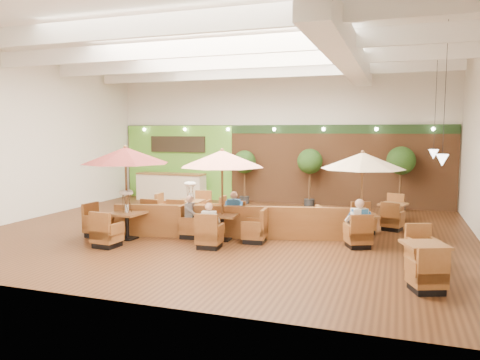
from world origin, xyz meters
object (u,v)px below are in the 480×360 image
at_px(table_3, 190,209).
at_px(table_4, 424,261).
at_px(table_5, 393,215).
at_px(diner_4, 359,218).
at_px(diner_0, 209,220).
at_px(diner_2, 191,212).
at_px(table_0, 124,172).
at_px(table_2, 360,175).
at_px(diner_1, 234,208).
at_px(table_1, 222,178).
at_px(topiary_2, 401,163).
at_px(booth_divider, 229,222).
at_px(service_counter, 171,187).
at_px(topiary_0, 244,164).
at_px(diner_3, 359,218).
at_px(topiary_1, 310,164).

xyz_separation_m(table_3, table_4, (7.01, -3.88, -0.07)).
height_order(table_3, table_5, table_3).
bearing_deg(table_4, diner_4, 103.90).
distance_m(diner_0, diner_2, 1.30).
distance_m(table_0, table_2, 6.44).
xyz_separation_m(table_3, diner_1, (1.95, -1.22, 0.33)).
height_order(table_1, table_5, table_1).
bearing_deg(diner_4, diner_2, 158.11).
height_order(table_1, topiary_2, table_1).
bearing_deg(table_4, diner_1, 130.86).
xyz_separation_m(booth_divider, diner_1, (-0.10, 0.62, 0.29)).
relative_size(diner_1, diner_2, 1.04).
bearing_deg(topiary_2, table_2, -101.65).
xyz_separation_m(table_2, topiary_2, (1.06, 5.15, 0.02)).
relative_size(diner_0, diner_4, 0.89).
height_order(service_counter, table_1, table_1).
height_order(table_3, diner_0, table_3).
bearing_deg(table_4, table_0, 150.94).
distance_m(topiary_2, diner_4, 6.21).
relative_size(table_0, topiary_0, 1.19).
xyz_separation_m(table_2, table_3, (-5.47, 0.89, -1.37)).
bearing_deg(table_4, table_2, 95.84).
xyz_separation_m(service_counter, diner_4, (8.32, -5.84, 0.18)).
bearing_deg(table_3, table_5, 8.94).
bearing_deg(diner_3, table_0, 168.38).
relative_size(table_4, diner_0, 3.57).
relative_size(table_0, table_2, 1.01).
relative_size(table_5, diner_2, 3.32).
bearing_deg(topiary_2, diner_1, -129.99).
bearing_deg(table_3, table_4, -34.00).
distance_m(topiary_2, diner_0, 8.70).
height_order(table_1, topiary_0, table_1).
xyz_separation_m(table_5, diner_1, (-4.39, -2.79, 0.41)).
bearing_deg(table_2, service_counter, 124.68).
distance_m(service_counter, table_5, 9.45).
bearing_deg(diner_0, table_4, -18.57).
relative_size(table_4, topiary_2, 1.06).
distance_m(table_2, diner_2, 4.74).
bearing_deg(topiary_0, service_counter, -176.49).
distance_m(table_0, table_5, 8.41).
height_order(table_5, topiary_1, topiary_1).
bearing_deg(table_0, diner_3, 14.68).
bearing_deg(diner_1, diner_2, 32.69).
distance_m(table_4, table_5, 5.50).
height_order(table_5, diner_4, diner_4).
bearing_deg(table_4, topiary_1, 93.89).
xyz_separation_m(table_0, table_2, (6.13, 1.96, -0.08)).
relative_size(booth_divider, topiary_1, 2.86).
bearing_deg(booth_divider, diner_1, 85.61).
relative_size(diner_1, diner_3, 0.95).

